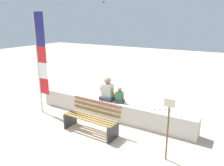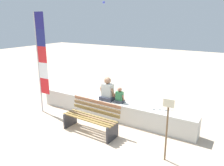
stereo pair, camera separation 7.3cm
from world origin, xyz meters
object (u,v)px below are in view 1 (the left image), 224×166
person_adult (108,91)px  sign_post (168,125)px  park_bench (92,118)px  flag_banner (40,58)px  person_child (120,97)px

person_adult → sign_post: (2.38, -1.32, -0.03)m
park_bench → flag_banner: (-2.21, 0.28, 1.48)m
park_bench → sign_post: (2.23, -0.23, 0.44)m
person_adult → flag_banner: flag_banner is taller
person_adult → sign_post: size_ratio=0.52×
flag_banner → sign_post: bearing=-6.6°
park_bench → person_child: bearing=75.0°
person_adult → flag_banner: 2.43m
flag_banner → sign_post: flag_banner is taller
park_bench → person_child: 1.18m
flag_banner → person_child: bearing=17.8°
person_adult → flag_banner: (-2.06, -0.80, 1.01)m
person_child → flag_banner: 2.86m
person_child → sign_post: size_ratio=0.33×
flag_banner → sign_post: (4.44, -0.51, -1.04)m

